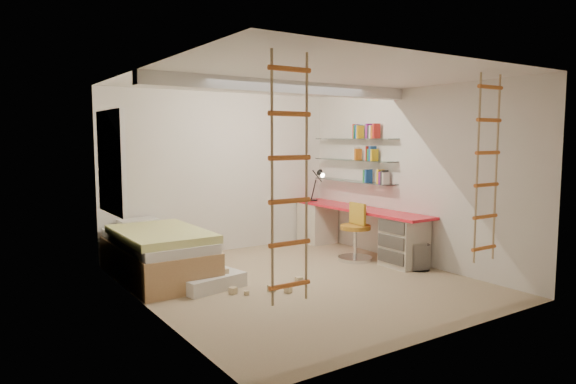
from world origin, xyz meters
TOP-DOWN VIEW (x-y plane):
  - floor at (0.00, 0.00)m, footprint 4.50×4.50m
  - ceiling_beam at (0.00, 0.30)m, footprint 4.00×0.18m
  - window_frame at (-1.97, 1.50)m, footprint 0.06×1.15m
  - window_blind at (-1.93, 1.50)m, footprint 0.02×1.00m
  - rope_ladder_left at (-1.35, -1.75)m, footprint 0.41×0.04m
  - rope_ladder_right at (1.35, -1.75)m, footprint 0.41×0.04m
  - waste_bin at (1.75, -0.43)m, footprint 0.30×0.30m
  - desk at (1.72, 0.86)m, footprint 0.56×2.80m
  - shelves at (1.87, 1.13)m, footprint 0.25×1.80m
  - bed at (-1.48, 1.23)m, footprint 1.02×2.00m
  - task_lamp at (1.67, 1.82)m, footprint 0.14×0.36m
  - swivel_chair at (1.37, 0.50)m, footprint 0.54×0.54m
  - play_platform at (-1.17, 0.47)m, footprint 0.91×0.76m
  - toy_blocks at (-0.90, 0.20)m, footprint 1.38×0.95m
  - books at (1.87, 1.13)m, footprint 0.14×0.64m

SIDE VIEW (x-z plane):
  - floor at x=0.00m, z-range 0.00..0.00m
  - play_platform at x=-1.17m, z-range -0.04..0.32m
  - waste_bin at x=1.75m, z-range 0.00..0.37m
  - toy_blocks at x=-0.90m, z-range -0.09..0.53m
  - swivel_chair at x=1.37m, z-range -0.12..0.77m
  - bed at x=-1.48m, z-range -0.02..0.67m
  - desk at x=1.72m, z-range 0.03..0.78m
  - task_lamp at x=1.67m, z-range 0.85..1.42m
  - shelves at x=1.87m, z-range 1.14..1.86m
  - rope_ladder_left at x=-1.35m, z-range 0.45..2.58m
  - rope_ladder_right at x=1.35m, z-range 0.45..2.58m
  - window_frame at x=-1.97m, z-range 0.88..2.23m
  - window_blind at x=-1.93m, z-range 0.95..2.15m
  - books at x=1.87m, z-range 1.20..2.12m
  - ceiling_beam at x=0.00m, z-range 2.44..2.60m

